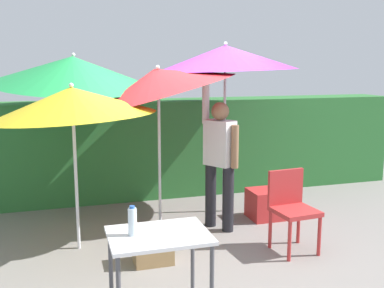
{
  "coord_description": "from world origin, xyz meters",
  "views": [
    {
      "loc": [
        -1.52,
        -4.79,
        2.03
      ],
      "look_at": [
        0.0,
        0.3,
        1.1
      ],
      "focal_mm": 41.68,
      "sensor_mm": 36.0,
      "label": 1
    }
  ],
  "objects": [
    {
      "name": "chair_plastic",
      "position": [
        0.89,
        -0.57,
        0.51
      ],
      "size": [
        0.48,
        0.48,
        0.89
      ],
      "color": "#B72D2D",
      "rests_on": "ground_plane"
    },
    {
      "name": "ground_plane",
      "position": [
        0.0,
        0.0,
        0.0
      ],
      "size": [
        24.0,
        24.0,
        0.0
      ],
      "primitive_type": "plane",
      "color": "gray"
    },
    {
      "name": "umbrella_navy",
      "position": [
        -1.34,
        1.16,
        1.98
      ],
      "size": [
        2.04,
        2.05,
        2.3
      ],
      "color": "silver",
      "rests_on": "ground_plane"
    },
    {
      "name": "person_vendor",
      "position": [
        0.35,
        0.28,
        0.93
      ],
      "size": [
        0.37,
        0.52,
        1.88
      ],
      "color": "black",
      "rests_on": "ground_plane"
    },
    {
      "name": "umbrella_orange",
      "position": [
        0.64,
        0.89,
        2.14
      ],
      "size": [
        1.94,
        1.93,
        2.35
      ],
      "color": "silver",
      "rests_on": "ground_plane"
    },
    {
      "name": "folding_table",
      "position": [
        -0.81,
        -1.49,
        0.63
      ],
      "size": [
        0.8,
        0.6,
        0.72
      ],
      "color": "#4C4C51",
      "rests_on": "ground_plane"
    },
    {
      "name": "cooler_box",
      "position": [
        1.16,
        0.46,
        0.2
      ],
      "size": [
        0.59,
        0.42,
        0.39
      ],
      "primitive_type": "cube",
      "color": "red",
      "rests_on": "ground_plane"
    },
    {
      "name": "hedge_row",
      "position": [
        0.0,
        2.03,
        0.75
      ],
      "size": [
        8.0,
        0.7,
        1.51
      ],
      "primitive_type": "cube",
      "color": "#2D7033",
      "rests_on": "ground_plane"
    },
    {
      "name": "crate_cardboard",
      "position": [
        -0.66,
        -0.48,
        0.17
      ],
      "size": [
        0.4,
        0.28,
        0.33
      ],
      "primitive_type": "cube",
      "color": "#9E7A4C",
      "rests_on": "ground_plane"
    },
    {
      "name": "umbrella_rainbow",
      "position": [
        -0.35,
        0.58,
        1.84
      ],
      "size": [
        1.93,
        1.89,
        2.32
      ],
      "color": "silver",
      "rests_on": "ground_plane"
    },
    {
      "name": "umbrella_yellow",
      "position": [
        -1.39,
        0.13,
        1.66
      ],
      "size": [
        1.79,
        1.78,
        1.88
      ],
      "color": "silver",
      "rests_on": "ground_plane"
    },
    {
      "name": "bottle_water",
      "position": [
        -1.02,
        -1.46,
        0.83
      ],
      "size": [
        0.07,
        0.07,
        0.24
      ],
      "color": "silver",
      "rests_on": "folding_table"
    }
  ]
}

